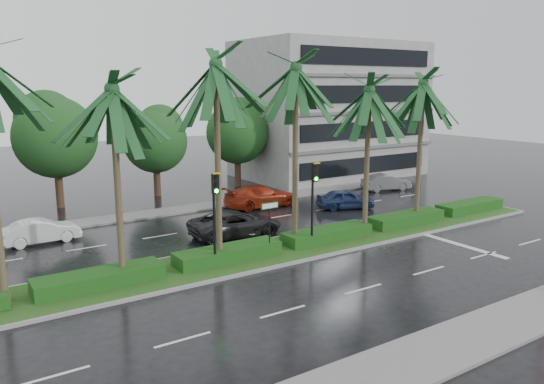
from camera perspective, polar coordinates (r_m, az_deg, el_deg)
ground at (r=26.03m, az=2.19°, el=-6.98°), size 120.00×120.00×0.00m
near_sidewalk at (r=19.28m, az=20.74°, el=-14.38°), size 40.00×2.40×0.12m
far_sidewalk at (r=36.07m, az=-8.99°, el=-1.78°), size 40.00×2.00×0.12m
median at (r=26.78m, az=0.94°, el=-6.26°), size 36.00×4.00×0.15m
hedge at (r=26.67m, az=0.94°, el=-5.50°), size 35.20×1.40×0.60m
lane_markings at (r=27.52m, az=7.89°, el=-6.04°), size 34.00×13.06×0.01m
palm_row at (r=24.84m, az=-1.46°, el=10.86°), size 26.30×4.20×9.91m
signal_median_left at (r=23.45m, az=-6.16°, el=-1.50°), size 0.34×0.42×4.36m
signal_median_right at (r=26.36m, az=4.51°, el=-0.03°), size 0.34×0.42×4.36m
street_sign at (r=25.27m, az=-0.26°, el=-2.52°), size 0.95×0.09×2.60m
bg_trees at (r=40.31m, az=-13.02°, el=6.27°), size 33.17×5.49×7.93m
building at (r=49.40m, az=6.16°, el=8.79°), size 16.00×10.00×12.00m
car_white at (r=30.62m, az=-23.58°, el=-3.87°), size 1.49×3.94×1.29m
car_darkgrey at (r=29.35m, az=-3.94°, el=-3.39°), size 2.74×5.34×1.44m
car_red at (r=36.25m, az=-1.19°, el=-0.45°), size 2.39×5.31×1.51m
car_blue at (r=36.11m, az=7.92°, el=-0.76°), size 2.97×4.20×1.33m
car_grey at (r=43.02m, az=12.18°, el=1.03°), size 2.31×4.13×1.29m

